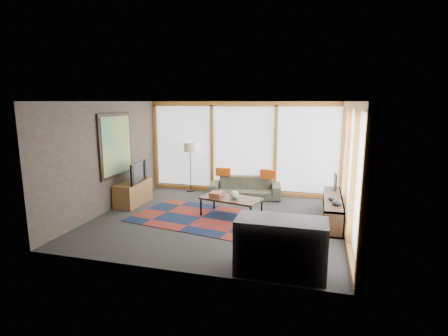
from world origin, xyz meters
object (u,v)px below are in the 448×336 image
(coffee_table, at_px, (231,207))
(sofa, at_px, (245,187))
(bar_counter, at_px, (281,246))
(floor_lamp, at_px, (190,167))
(television, at_px, (135,172))
(bookshelf, at_px, (333,209))
(tv_console, at_px, (133,193))

(coffee_table, bearing_deg, sofa, 91.07)
(sofa, height_order, bar_counter, bar_counter)
(coffee_table, bearing_deg, bar_counter, -59.97)
(bar_counter, bearing_deg, sofa, 108.58)
(sofa, distance_m, bar_counter, 4.31)
(floor_lamp, relative_size, television, 1.56)
(bar_counter, bearing_deg, coffee_table, 119.45)
(sofa, bearing_deg, bar_counter, -78.83)
(floor_lamp, bearing_deg, sofa, -8.98)
(sofa, distance_m, television, 2.95)
(floor_lamp, xyz_separation_m, coffee_table, (1.72, -1.94, -0.49))
(floor_lamp, relative_size, bookshelf, 0.67)
(sofa, distance_m, floor_lamp, 1.76)
(television, bearing_deg, bar_counter, -130.31)
(television, height_order, bar_counter, television)
(bookshelf, relative_size, bar_counter, 1.56)
(coffee_table, distance_m, tv_console, 2.68)
(floor_lamp, relative_size, coffee_table, 1.07)
(sofa, height_order, tv_console, tv_console)
(coffee_table, bearing_deg, bookshelf, 7.81)
(tv_console, distance_m, television, 0.57)
(television, xyz_separation_m, bar_counter, (3.94, -2.66, -0.42))
(sofa, distance_m, tv_console, 2.97)
(sofa, xyz_separation_m, television, (-2.53, -1.40, 0.57))
(floor_lamp, height_order, coffee_table, floor_lamp)
(floor_lamp, height_order, bookshelf, floor_lamp)
(tv_console, bearing_deg, floor_lamp, 60.02)
(tv_console, height_order, bar_counter, bar_counter)
(television, bearing_deg, bookshelf, -95.91)
(sofa, height_order, floor_lamp, floor_lamp)
(floor_lamp, height_order, bar_counter, floor_lamp)
(floor_lamp, xyz_separation_m, bookshelf, (3.94, -1.64, -0.45))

